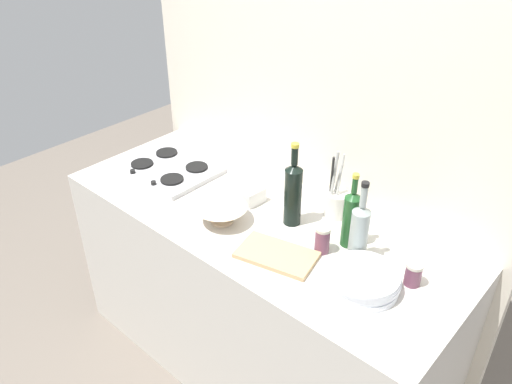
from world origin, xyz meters
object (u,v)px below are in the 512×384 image
object	(u,v)px
wine_bottle_mid_right	(359,231)
mixing_bowl	(221,213)
condiment_jar_rear	(322,239)
cutting_board	(277,255)
utensil_crock	(337,202)
condiment_jar_front	(413,274)
wine_bottle_leftmost	(351,218)
butter_dish	(246,192)
stovetop_hob	(169,168)
wine_bottle_mid_left	(293,192)
plate_stack	(363,280)

from	to	relation	value
wine_bottle_mid_right	mixing_bowl	xyz separation A→B (m)	(-0.55, -0.17, -0.09)
condiment_jar_rear	cutting_board	distance (m)	0.18
utensil_crock	cutting_board	distance (m)	0.38
condiment_jar_front	wine_bottle_leftmost	bearing A→B (deg)	171.40
wine_bottle_mid_right	butter_dish	size ratio (longest dim) A/B	2.16
stovetop_hob	cutting_board	world-z (taller)	stovetop_hob
stovetop_hob	utensil_crock	size ratio (longest dim) A/B	1.49
condiment_jar_front	cutting_board	world-z (taller)	condiment_jar_front
wine_bottle_mid_left	plate_stack	bearing A→B (deg)	-18.83
condiment_jar_rear	stovetop_hob	bearing A→B (deg)	178.94
plate_stack	wine_bottle_mid_right	distance (m)	0.19
mixing_bowl	cutting_board	size ratio (longest dim) A/B	0.74
wine_bottle_leftmost	cutting_board	size ratio (longest dim) A/B	1.07
cutting_board	wine_bottle_leftmost	bearing A→B (deg)	57.73
wine_bottle_leftmost	mixing_bowl	world-z (taller)	wine_bottle_leftmost
wine_bottle_mid_right	condiment_jar_rear	size ratio (longest dim) A/B	3.01
plate_stack	cutting_board	size ratio (longest dim) A/B	0.88
plate_stack	utensil_crock	bearing A→B (deg)	136.26
butter_dish	cutting_board	world-z (taller)	butter_dish
wine_bottle_mid_left	utensil_crock	world-z (taller)	wine_bottle_mid_left
wine_bottle_leftmost	wine_bottle_mid_right	distance (m)	0.09
wine_bottle_leftmost	butter_dish	size ratio (longest dim) A/B	2.04
stovetop_hob	wine_bottle_mid_left	xyz separation A→B (m)	(0.71, 0.06, 0.13)
wine_bottle_leftmost	utensil_crock	xyz separation A→B (m)	(-0.15, 0.13, -0.06)
condiment_jar_front	condiment_jar_rear	xyz separation A→B (m)	(-0.34, -0.06, 0.01)
plate_stack	stovetop_hob	bearing A→B (deg)	175.51
stovetop_hob	condiment_jar_rear	world-z (taller)	condiment_jar_rear
condiment_jar_rear	utensil_crock	bearing A→B (deg)	112.31
mixing_bowl	cutting_board	world-z (taller)	mixing_bowl
utensil_crock	condiment_jar_rear	size ratio (longest dim) A/B	2.72
stovetop_hob	wine_bottle_mid_right	xyz separation A→B (m)	(1.04, 0.03, 0.11)
plate_stack	mixing_bowl	world-z (taller)	mixing_bowl
plate_stack	condiment_jar_front	bearing A→B (deg)	49.02
condiment_jar_rear	plate_stack	bearing A→B (deg)	-17.81
cutting_board	stovetop_hob	bearing A→B (deg)	168.97
mixing_bowl	utensil_crock	world-z (taller)	utensil_crock
utensil_crock	wine_bottle_mid_right	bearing A→B (deg)	-40.40
condiment_jar_front	utensil_crock	bearing A→B (deg)	158.32
butter_dish	mixing_bowl	bearing A→B (deg)	-77.63
wine_bottle_mid_left	utensil_crock	distance (m)	0.21
wine_bottle_leftmost	stovetop_hob	bearing A→B (deg)	-174.72
wine_bottle_leftmost	condiment_jar_front	size ratio (longest dim) A/B	3.51
mixing_bowl	condiment_jar_rear	bearing A→B (deg)	15.25
stovetop_hob	wine_bottle_leftmost	xyz separation A→B (m)	(0.97, 0.09, 0.11)
butter_dish	condiment_jar_front	size ratio (longest dim) A/B	1.72
condiment_jar_front	condiment_jar_rear	bearing A→B (deg)	-169.78
wine_bottle_mid_right	wine_bottle_mid_left	bearing A→B (deg)	176.01
plate_stack	mixing_bowl	distance (m)	0.65
condiment_jar_front	wine_bottle_mid_left	bearing A→B (deg)	178.76
utensil_crock	mixing_bowl	bearing A→B (deg)	-132.77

